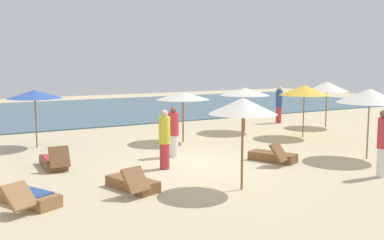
# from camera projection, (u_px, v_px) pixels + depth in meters

# --- Properties ---
(ground_plane) EXTENTS (60.00, 60.00, 0.00)m
(ground_plane) POSITION_uv_depth(u_px,v_px,m) (196.00, 164.00, 13.96)
(ground_plane) COLOR beige
(ocean_water) EXTENTS (48.00, 16.00, 0.06)m
(ocean_water) POSITION_uv_depth(u_px,v_px,m) (62.00, 111.00, 28.57)
(ocean_water) COLOR #3D6075
(ocean_water) RESTS_ON ground_plane
(umbrella_0) EXTENTS (2.06, 2.06, 2.23)m
(umbrella_0) POSITION_uv_depth(u_px,v_px,m) (327.00, 87.00, 21.68)
(umbrella_0) COLOR olive
(umbrella_0) RESTS_ON ground_plane
(umbrella_1) EXTENTS (2.11, 2.11, 2.21)m
(umbrella_1) POSITION_uv_depth(u_px,v_px,m) (304.00, 90.00, 18.77)
(umbrella_1) COLOR brown
(umbrella_1) RESTS_ON ground_plane
(umbrella_3) EXTENTS (2.13, 2.13, 2.32)m
(umbrella_3) POSITION_uv_depth(u_px,v_px,m) (370.00, 96.00, 14.50)
(umbrella_3) COLOR olive
(umbrella_3) RESTS_ON ground_plane
(umbrella_4) EXTENTS (2.11, 2.11, 2.01)m
(umbrella_4) POSITION_uv_depth(u_px,v_px,m) (183.00, 96.00, 17.64)
(umbrella_4) COLOR brown
(umbrella_4) RESTS_ON ground_plane
(umbrella_5) EXTENTS (1.98, 1.98, 2.15)m
(umbrella_5) POSITION_uv_depth(u_px,v_px,m) (35.00, 94.00, 16.49)
(umbrella_5) COLOR olive
(umbrella_5) RESTS_ON ground_plane
(umbrella_6) EXTENTS (2.25, 2.25, 2.02)m
(umbrella_6) POSITION_uv_depth(u_px,v_px,m) (245.00, 92.00, 20.23)
(umbrella_6) COLOR brown
(umbrella_6) RESTS_ON ground_plane
(umbrella_7) EXTENTS (1.70, 1.70, 2.31)m
(umbrella_7) POSITION_uv_depth(u_px,v_px,m) (243.00, 106.00, 10.92)
(umbrella_7) COLOR brown
(umbrella_7) RESTS_ON ground_plane
(lounger_0) EXTENTS (1.02, 1.77, 0.71)m
(lounger_0) POSITION_uv_depth(u_px,v_px,m) (133.00, 183.00, 11.13)
(lounger_0) COLOR brown
(lounger_0) RESTS_ON ground_plane
(lounger_1) EXTENTS (1.29, 1.79, 0.66)m
(lounger_1) POSITION_uv_depth(u_px,v_px,m) (29.00, 198.00, 9.94)
(lounger_1) COLOR olive
(lounger_1) RESTS_ON ground_plane
(lounger_3) EXTENTS (1.22, 1.77, 0.71)m
(lounger_3) POSITION_uv_depth(u_px,v_px,m) (273.00, 156.00, 14.31)
(lounger_3) COLOR brown
(lounger_3) RESTS_ON ground_plane
(lounger_4) EXTENTS (0.66, 1.66, 0.74)m
(lounger_4) POSITION_uv_depth(u_px,v_px,m) (54.00, 162.00, 13.50)
(lounger_4) COLOR brown
(lounger_4) RESTS_ON ground_plane
(person_0) EXTENTS (0.43, 0.43, 1.71)m
(person_0) POSITION_uv_depth(u_px,v_px,m) (173.00, 132.00, 14.95)
(person_0) COLOR white
(person_0) RESTS_ON ground_plane
(person_1) EXTENTS (0.30, 0.30, 1.88)m
(person_1) POSITION_uv_depth(u_px,v_px,m) (383.00, 143.00, 12.30)
(person_1) COLOR white
(person_1) RESTS_ON ground_plane
(person_4) EXTENTS (0.38, 0.38, 1.96)m
(person_4) POSITION_uv_depth(u_px,v_px,m) (279.00, 104.00, 23.28)
(person_4) COLOR #BF3338
(person_4) RESTS_ON ground_plane
(person_5) EXTENTS (0.42, 0.42, 1.78)m
(person_5) POSITION_uv_depth(u_px,v_px,m) (164.00, 139.00, 13.25)
(person_5) COLOR #BF3338
(person_5) RESTS_ON ground_plane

